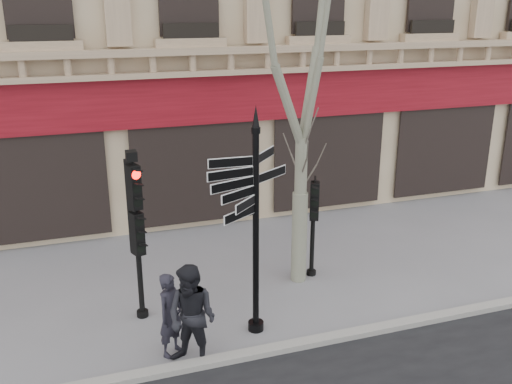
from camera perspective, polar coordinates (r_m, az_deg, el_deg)
ground at (r=11.84m, az=-0.54°, el=-12.10°), size 80.00×80.00×0.00m
kerb at (r=10.69m, az=1.88°, el=-15.45°), size 80.00×0.25×0.12m
fingerpost at (r=10.09m, az=-0.02°, el=0.68°), size 2.39×2.39×4.38m
traffic_signal_main at (r=11.06m, az=-11.95°, el=-2.33°), size 0.45×0.39×3.44m
traffic_signal_secondary at (r=12.82m, az=5.75°, el=-1.89°), size 0.46×0.40×2.26m
plane_tree at (r=11.75m, az=4.91°, el=16.67°), size 3.04×3.04×8.07m
pedestrian_a at (r=10.39m, az=-8.50°, el=-12.05°), size 0.68×0.66×1.57m
pedestrian_b at (r=9.96m, az=-6.42°, el=-12.36°), size 1.15×1.15×1.88m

